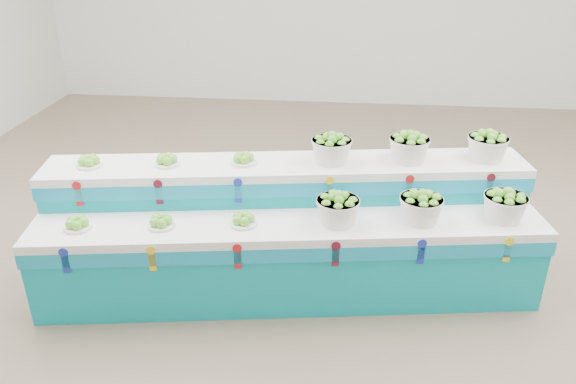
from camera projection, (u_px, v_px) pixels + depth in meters
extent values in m
plane|color=#766250|center=(342.00, 262.00, 5.18)|extent=(10.00, 10.00, 0.00)
cylinder|color=white|center=(77.00, 223.00, 4.28)|extent=(0.24, 0.24, 0.10)
cylinder|color=white|center=(161.00, 221.00, 4.30)|extent=(0.24, 0.24, 0.10)
cylinder|color=white|center=(243.00, 219.00, 4.33)|extent=(0.24, 0.24, 0.10)
cylinder|color=white|center=(89.00, 161.00, 4.59)|extent=(0.24, 0.24, 0.10)
cylinder|color=white|center=(167.00, 159.00, 4.62)|extent=(0.24, 0.24, 0.10)
cylinder|color=white|center=(243.00, 158.00, 4.65)|extent=(0.24, 0.24, 0.10)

